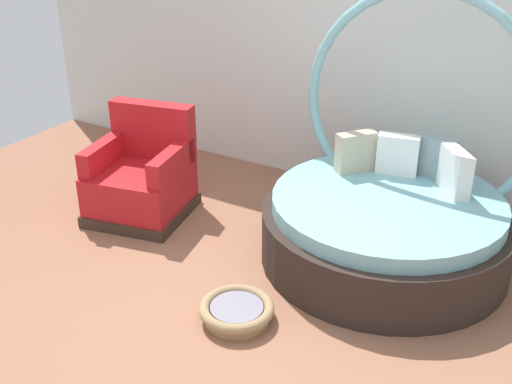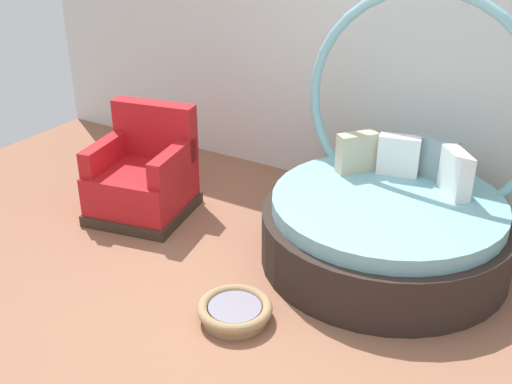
{
  "view_description": "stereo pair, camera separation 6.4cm",
  "coord_description": "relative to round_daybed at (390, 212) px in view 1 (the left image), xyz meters",
  "views": [
    {
      "loc": [
        1.72,
        -2.87,
        2.66
      ],
      "look_at": [
        -0.43,
        0.78,
        0.55
      ],
      "focal_mm": 43.86,
      "sensor_mm": 36.0,
      "label": 1
    },
    {
      "loc": [
        1.78,
        -2.84,
        2.66
      ],
      "look_at": [
        -0.43,
        0.78,
        0.55
      ],
      "focal_mm": 43.86,
      "sensor_mm": 36.0,
      "label": 2
    }
  ],
  "objects": [
    {
      "name": "ground_plane",
      "position": [
        -0.46,
        -1.29,
        -0.39
      ],
      "size": [
        8.0,
        8.0,
        0.02
      ],
      "primitive_type": "cube",
      "color": "#936047"
    },
    {
      "name": "red_armchair",
      "position": [
        -2.11,
        -0.41,
        -0.05
      ],
      "size": [
        0.94,
        0.94,
        0.94
      ],
      "color": "#38281E",
      "rests_on": "ground_plane"
    },
    {
      "name": "round_daybed",
      "position": [
        0.0,
        0.0,
        0.0
      ],
      "size": [
        1.89,
        1.89,
        2.02
      ],
      "color": "#2D231E",
      "rests_on": "ground_plane"
    },
    {
      "name": "pet_basket",
      "position": [
        -0.58,
        -1.3,
        -0.31
      ],
      "size": [
        0.51,
        0.51,
        0.13
      ],
      "color": "#9E7F56",
      "rests_on": "ground_plane"
    },
    {
      "name": "back_wall",
      "position": [
        -0.46,
        1.09,
        1.12
      ],
      "size": [
        8.0,
        0.12,
        3.01
      ],
      "primitive_type": "cube",
      "color": "silver",
      "rests_on": "ground_plane"
    }
  ]
}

